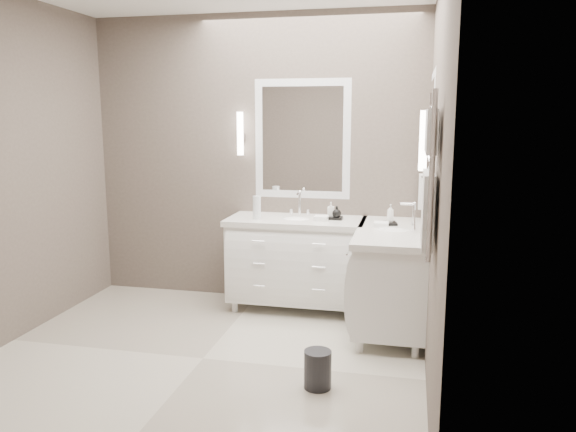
% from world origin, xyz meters
% --- Properties ---
extents(floor, '(3.20, 3.00, 0.01)m').
position_xyz_m(floor, '(0.00, 0.00, -0.01)').
color(floor, beige).
rests_on(floor, ground).
extents(wall_back, '(3.20, 0.01, 2.70)m').
position_xyz_m(wall_back, '(0.00, 1.50, 1.35)').
color(wall_back, '#564B45').
rests_on(wall_back, floor).
extents(wall_front, '(3.20, 0.01, 2.70)m').
position_xyz_m(wall_front, '(0.00, -1.50, 1.35)').
color(wall_front, '#564B45').
rests_on(wall_front, floor).
extents(wall_right, '(0.01, 3.00, 2.70)m').
position_xyz_m(wall_right, '(1.60, 0.00, 1.35)').
color(wall_right, '#564B45').
rests_on(wall_right, floor).
extents(vanity_back, '(1.24, 0.59, 0.97)m').
position_xyz_m(vanity_back, '(0.45, 1.23, 0.49)').
color(vanity_back, white).
rests_on(vanity_back, floor).
extents(vanity_right, '(0.59, 1.24, 0.97)m').
position_xyz_m(vanity_right, '(1.33, 0.90, 0.49)').
color(vanity_right, white).
rests_on(vanity_right, floor).
extents(mirror_back, '(0.90, 0.02, 1.10)m').
position_xyz_m(mirror_back, '(0.45, 1.49, 1.55)').
color(mirror_back, white).
rests_on(mirror_back, wall_back).
extents(mirror_right, '(0.02, 0.90, 1.10)m').
position_xyz_m(mirror_right, '(1.59, 0.80, 1.55)').
color(mirror_right, white).
rests_on(mirror_right, wall_right).
extents(sconce_back, '(0.06, 0.06, 0.40)m').
position_xyz_m(sconce_back, '(-0.13, 1.43, 1.59)').
color(sconce_back, white).
rests_on(sconce_back, wall_back).
extents(sconce_right, '(0.06, 0.06, 0.40)m').
position_xyz_m(sconce_right, '(1.53, 0.22, 1.59)').
color(sconce_right, white).
rests_on(sconce_right, wall_right).
extents(towel_bar_corner, '(0.03, 0.22, 0.30)m').
position_xyz_m(towel_bar_corner, '(1.54, 1.36, 1.12)').
color(towel_bar_corner, white).
rests_on(towel_bar_corner, wall_right).
extents(towel_ladder, '(0.06, 0.58, 0.90)m').
position_xyz_m(towel_ladder, '(1.55, -0.40, 1.39)').
color(towel_ladder, white).
rests_on(towel_ladder, wall_right).
extents(waste_bin, '(0.19, 0.19, 0.25)m').
position_xyz_m(waste_bin, '(0.90, -0.26, 0.13)').
color(waste_bin, black).
rests_on(waste_bin, floor).
extents(amenity_tray_back, '(0.16, 0.12, 0.02)m').
position_xyz_m(amenity_tray_back, '(0.79, 1.26, 0.86)').
color(amenity_tray_back, black).
rests_on(amenity_tray_back, vanity_back).
extents(amenity_tray_right, '(0.13, 0.16, 0.02)m').
position_xyz_m(amenity_tray_right, '(1.29, 1.11, 0.86)').
color(amenity_tray_right, black).
rests_on(amenity_tray_right, vanity_right).
extents(water_bottle, '(0.09, 0.09, 0.21)m').
position_xyz_m(water_bottle, '(0.11, 1.12, 0.95)').
color(water_bottle, silver).
rests_on(water_bottle, vanity_back).
extents(soap_bottle_a, '(0.06, 0.06, 0.13)m').
position_xyz_m(soap_bottle_a, '(0.76, 1.28, 0.94)').
color(soap_bottle_a, white).
rests_on(soap_bottle_a, amenity_tray_back).
extents(soap_bottle_b, '(0.08, 0.08, 0.10)m').
position_xyz_m(soap_bottle_b, '(0.82, 1.23, 0.92)').
color(soap_bottle_b, black).
rests_on(soap_bottle_b, amenity_tray_back).
extents(soap_bottle_c, '(0.07, 0.07, 0.15)m').
position_xyz_m(soap_bottle_c, '(1.29, 1.11, 0.95)').
color(soap_bottle_c, white).
rests_on(soap_bottle_c, amenity_tray_right).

